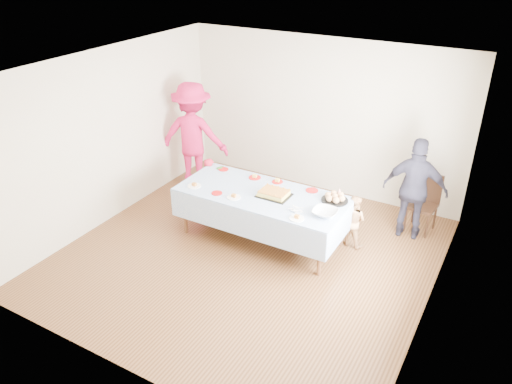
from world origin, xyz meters
The scene contains 22 objects.
ground centered at (0.00, 0.00, 0.00)m, with size 5.00×5.00×0.00m, color #472A14.
room_walls centered at (0.05, 0.00, 1.77)m, with size 5.04×5.04×2.72m.
party_table centered at (-0.05, 0.48, 0.72)m, with size 2.50×1.10×0.78m.
birthday_cake centered at (0.14, 0.49, 0.82)m, with size 0.46×0.36×0.08m.
rolls_tray centered at (0.96, 0.78, 0.83)m, with size 0.38×0.38×0.12m.
punch_bowl centered at (1.00, 0.34, 0.82)m, with size 0.34×0.34×0.08m, color silver.
party_hat centered at (0.99, 0.87, 0.87)m, with size 0.10×0.10×0.17m, color silver.
fork_pile centered at (0.60, 0.24, 0.81)m, with size 0.24×0.18×0.07m, color white, non-canonical shape.
plate_red_far_a centered at (-0.98, 0.88, 0.79)m, with size 0.16×0.16×0.01m, color red.
plate_red_far_b centered at (-0.39, 0.87, 0.79)m, with size 0.19×0.19×0.01m, color red.
plate_red_far_c centered at (-0.02, 0.91, 0.79)m, with size 0.17×0.17×0.01m, color red.
plate_red_far_d centered at (0.56, 0.91, 0.79)m, with size 0.18×0.18×0.01m, color red.
plate_red_near centered at (-0.62, 0.14, 0.79)m, with size 0.16×0.16×0.01m, color red.
plate_white_left centered at (-1.04, 0.17, 0.79)m, with size 0.20×0.20×0.01m, color white.
plate_white_mid centered at (-0.34, 0.16, 0.79)m, with size 0.20×0.20×0.01m, color white.
plate_white_right centered at (0.71, 0.07, 0.79)m, with size 0.20×0.20×0.01m, color white.
dining_chair centered at (1.99, 1.99, 0.51)m, with size 0.45×0.45×0.92m.
toddler_left centered at (-1.29, 0.94, 0.44)m, with size 0.32×0.21×0.88m, color red.
toddler_mid centered at (-1.05, 0.90, 0.40)m, with size 0.39×0.26×0.80m, color #307125.
toddler_right centered at (1.19, 1.00, 0.41)m, with size 0.40×0.31×0.81m, color tan.
adult_left centered at (-2.01, 1.50, 0.96)m, with size 1.24×0.71×1.92m, color #BF174C.
adult_right centered at (1.87, 1.66, 0.80)m, with size 0.94×0.39×1.60m, color #282736.
Camera 1 is at (3.05, -5.17, 4.18)m, focal length 35.00 mm.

